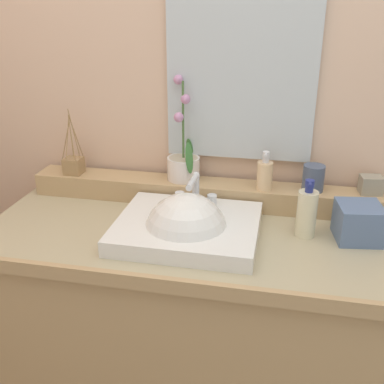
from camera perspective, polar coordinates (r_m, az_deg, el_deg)
wall_back at (r=1.72m, az=3.08°, el=15.32°), size 2.95×0.20×2.62m
vanity_cabinet at (r=1.72m, az=0.28°, el=-17.24°), size 1.36×0.59×0.85m
back_ledge at (r=1.66m, az=1.81°, el=-0.07°), size 1.28×0.12×0.08m
sink_basin at (r=1.44m, az=-0.67°, el=-4.97°), size 0.44×0.37×0.28m
potted_plant at (r=1.66m, az=-1.06°, el=3.82°), size 0.12×0.13×0.37m
soap_dispenser at (r=1.59m, az=8.98°, el=2.15°), size 0.05×0.06×0.14m
tumbler_cup at (r=1.62m, az=14.77°, el=1.68°), size 0.07×0.07×0.09m
reed_diffuser at (r=1.78m, az=-14.43°, el=3.29°), size 0.08×0.07×0.25m
trinket_box at (r=1.66m, az=21.25°, el=0.83°), size 0.08×0.07×0.06m
lotion_bottle at (r=1.46m, az=13.99°, el=-2.47°), size 0.06×0.06×0.19m
tissue_box at (r=1.50m, az=19.85°, el=-3.55°), size 0.15×0.15×0.11m
mirror at (r=1.60m, az=6.10°, el=15.13°), size 0.51×0.02×0.63m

